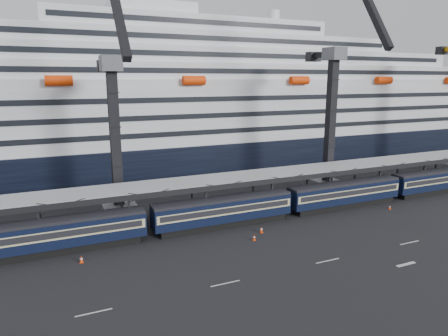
# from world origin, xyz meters

# --- Properties ---
(ground) EXTENTS (260.00, 260.00, 0.00)m
(ground) POSITION_xyz_m (0.00, 0.00, 0.00)
(ground) COLOR black
(ground) RESTS_ON ground
(lane_markings) EXTENTS (111.00, 4.27, 0.02)m
(lane_markings) POSITION_xyz_m (8.15, -5.23, 0.01)
(lane_markings) COLOR beige
(lane_markings) RESTS_ON ground
(train) EXTENTS (133.05, 3.00, 4.05)m
(train) POSITION_xyz_m (-4.65, 10.00, 2.20)
(train) COLOR black
(train) RESTS_ON ground
(canopy) EXTENTS (130.00, 6.25, 5.53)m
(canopy) POSITION_xyz_m (0.00, 14.00, 5.25)
(canopy) COLOR #97999E
(canopy) RESTS_ON ground
(cruise_ship) EXTENTS (214.09, 28.84, 34.00)m
(cruise_ship) POSITION_xyz_m (-1.08, 45.99, 12.34)
(cruise_ship) COLOR black
(cruise_ship) RESTS_ON ground
(crane_dark_near) EXTENTS (4.50, 17.75, 35.08)m
(crane_dark_near) POSITION_xyz_m (-20.00, 18.59, 11.93)
(crane_dark_near) COLOR #505358
(crane_dark_near) RESTS_ON ground
(crane_dark_mid) EXTENTS (4.50, 18.24, 39.64)m
(crane_dark_mid) POSITION_xyz_m (15.00, 17.59, 13.36)
(crane_dark_mid) COLOR #505358
(crane_dark_mid) RESTS_ON ground
(traffic_cone_b) EXTENTS (0.40, 0.40, 0.80)m
(traffic_cone_b) POSITION_xyz_m (-26.14, 6.23, 0.40)
(traffic_cone_b) COLOR #F63B07
(traffic_cone_b) RESTS_ON ground
(traffic_cone_c) EXTENTS (0.42, 0.42, 0.84)m
(traffic_cone_c) POSITION_xyz_m (-4.54, 5.98, 0.41)
(traffic_cone_c) COLOR #F63B07
(traffic_cone_c) RESTS_ON ground
(traffic_cone_d) EXTENTS (0.38, 0.38, 0.76)m
(traffic_cone_d) POSITION_xyz_m (-6.56, 4.12, 0.38)
(traffic_cone_d) COLOR #F63B07
(traffic_cone_d) RESTS_ON ground
(traffic_cone_e) EXTENTS (0.34, 0.34, 0.68)m
(traffic_cone_e) POSITION_xyz_m (17.56, 6.37, 0.34)
(traffic_cone_e) COLOR #F63B07
(traffic_cone_e) RESTS_ON ground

